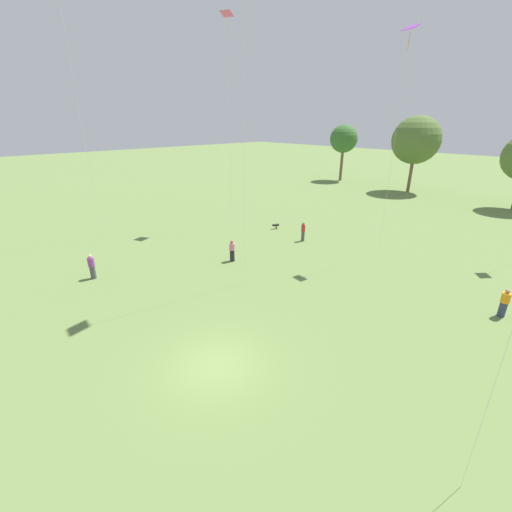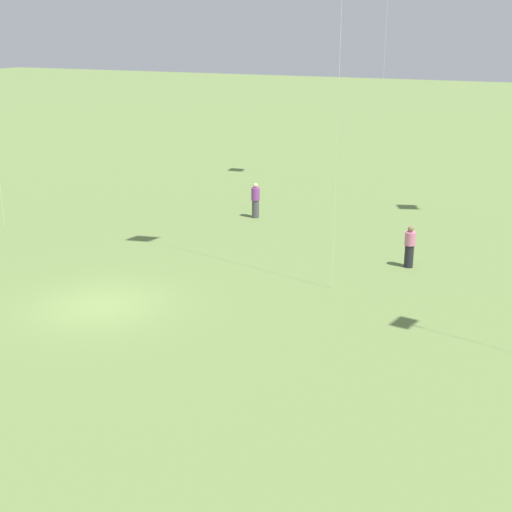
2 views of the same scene
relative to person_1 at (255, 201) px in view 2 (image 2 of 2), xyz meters
name	(u,v)px [view 2 (image 2 of 2)]	position (x,y,z in m)	size (l,w,h in m)	color
ground_plane	(101,306)	(13.42, 0.59, -0.89)	(240.00, 240.00, 0.00)	olive
person_1	(255,201)	(0.00, 0.00, 0.00)	(0.53, 0.53, 1.81)	#4C4C51
person_2	(410,247)	(4.38, 9.19, -0.04)	(0.47, 0.47, 1.73)	#232328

